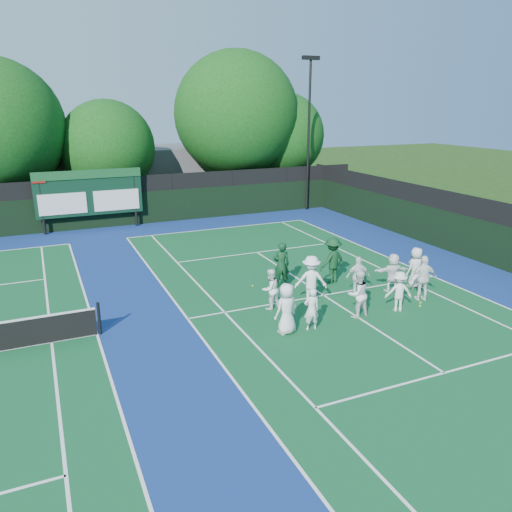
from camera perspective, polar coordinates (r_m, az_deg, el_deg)
name	(u,v)px	position (r m, az deg, el deg)	size (l,w,h in m)	color
ground	(338,305)	(18.88, 9.31, -5.50)	(120.00, 120.00, 0.00)	#1B3A0F
court_apron	(173,321)	(17.48, -9.46, -7.39)	(34.00, 32.00, 0.01)	navy
near_court	(324,295)	(19.66, 7.73, -4.47)	(11.05, 23.85, 0.01)	#104E27
back_fence	(107,205)	(31.28, -16.64, 5.62)	(34.00, 0.08, 3.00)	black
divider_fence_right	(496,238)	(25.00, 25.78, 1.88)	(0.08, 32.00, 3.00)	black
scoreboard	(89,193)	(30.62, -18.55, 6.81)	(6.00, 0.21, 3.55)	black
clubhouse	(145,174)	(39.62, -12.53, 9.14)	(18.00, 6.00, 4.00)	#58585D
light_pole_right	(309,117)	(34.79, 6.09, 15.52)	(1.20, 0.30, 10.12)	black
tree_c	(110,150)	(34.52, -16.35, 11.59)	(6.05, 6.05, 7.47)	#321B0D
tree_d	(238,118)	(36.73, -2.08, 15.53)	(8.73, 8.73, 10.80)	#321B0D
tree_e	(283,138)	(38.27, 3.06, 13.35)	(6.31, 6.31, 8.05)	#321B0D
tennis_ball_1	(356,283)	(21.10, 11.33, -3.06)	(0.07, 0.07, 0.07)	#D3E11A
tennis_ball_2	(420,303)	(19.70, 18.28, -5.10)	(0.07, 0.07, 0.07)	#D3E11A
tennis_ball_3	(253,286)	(20.41, -0.40, -3.41)	(0.07, 0.07, 0.07)	#D3E11A
tennis_ball_4	(291,294)	(19.58, 4.02, -4.37)	(0.07, 0.07, 0.07)	#D3E11A
tennis_ball_5	(420,306)	(19.40, 18.23, -5.43)	(0.07, 0.07, 0.07)	#D3E11A
player_front_0	(287,309)	(16.12, 3.52, -6.04)	(0.83, 0.54, 1.71)	white
player_front_1	(312,309)	(16.49, 6.37, -6.06)	(0.53, 0.35, 1.45)	white
player_front_2	(358,294)	(17.67, 11.57, -4.27)	(0.83, 0.64, 1.70)	white
player_front_3	(399,291)	(18.56, 16.00, -3.91)	(0.95, 0.55, 1.48)	white
player_front_4	(423,278)	(19.78, 18.59, -2.42)	(1.03, 0.43, 1.75)	white
player_back_0	(270,289)	(18.04, 1.65, -3.78)	(0.73, 0.57, 1.51)	white
player_back_1	(311,280)	(18.53, 6.30, -2.75)	(1.20, 0.69, 1.85)	white
player_back_2	(358,277)	(19.58, 11.58, -2.31)	(0.93, 0.39, 1.59)	white
player_back_3	(393,272)	(20.41, 15.35, -1.83)	(1.44, 0.46, 1.56)	white
player_back_4	(416,268)	(21.11, 17.77, -1.27)	(0.81, 0.53, 1.66)	silver
coach_left	(281,265)	(20.07, 2.90, -1.05)	(0.69, 0.45, 1.88)	#0E331A
coach_right	(332,260)	(20.80, 8.72, -0.50)	(1.25, 0.72, 1.94)	#0F371B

